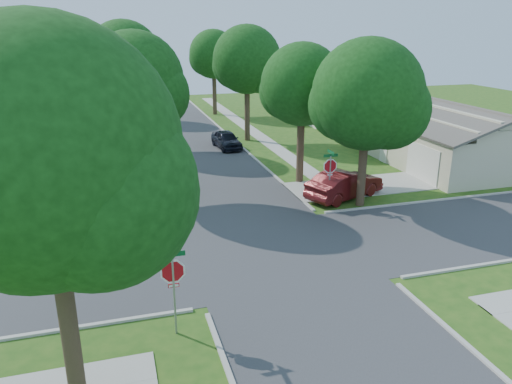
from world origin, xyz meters
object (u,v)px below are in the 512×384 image
at_px(tree_ne_corner, 368,100).
at_px(tree_w_near, 136,86).
at_px(car_driveway, 345,184).
at_px(stop_sign_sw, 173,275).
at_px(car_curb_east, 227,140).
at_px(tree_w_mid, 125,62).
at_px(tree_e_mid, 248,63).
at_px(tree_sw_corner, 50,166).
at_px(house_ne_far, 332,102).
at_px(house_ne_near, 440,139).
at_px(tree_w_far, 120,63).
at_px(stop_sign_ne, 330,168).
at_px(tree_e_far, 214,56).
at_px(car_curb_west, 149,110).
at_px(tree_e_near, 303,88).

bearing_deg(tree_ne_corner, tree_w_near, 156.44).
xyz_separation_m(tree_w_near, car_driveway, (10.64, -3.51, -5.32)).
bearing_deg(tree_w_near, tree_ne_corner, -23.56).
height_order(stop_sign_sw, car_curb_east, stop_sign_sw).
distance_m(tree_w_mid, car_curb_east, 9.41).
distance_m(tree_e_mid, tree_ne_corner, 16.89).
height_order(tree_w_mid, car_curb_east, tree_w_mid).
relative_size(tree_sw_corner, house_ne_far, 0.70).
relative_size(house_ne_near, car_curb_east, 3.42).
bearing_deg(tree_w_far, stop_sign_ne, -72.30).
distance_m(house_ne_near, car_curb_east, 15.66).
distance_m(tree_w_near, house_ne_far, 29.10).
bearing_deg(tree_sw_corner, tree_e_mid, 66.47).
distance_m(stop_sign_sw, tree_e_far, 40.04).
relative_size(tree_sw_corner, car_curb_west, 2.24).
bearing_deg(tree_w_far, house_ne_near, -48.10).
distance_m(stop_sign_ne, tree_ne_corner, 3.96).
bearing_deg(house_ne_near, car_curb_west, 127.41).
bearing_deg(tree_e_mid, tree_sw_corner, -113.53).
bearing_deg(tree_sw_corner, car_driveway, 42.92).
bearing_deg(tree_ne_corner, car_curb_east, 105.25).
bearing_deg(car_curb_east, house_ne_far, 31.90).
height_order(stop_sign_sw, tree_e_mid, tree_e_mid).
height_order(tree_e_mid, tree_e_far, tree_e_mid).
height_order(tree_w_near, tree_w_mid, tree_w_mid).
bearing_deg(stop_sign_sw, tree_sw_corner, -140.03).
bearing_deg(tree_sw_corner, stop_sign_ne, 43.94).
xyz_separation_m(tree_e_far, car_curb_west, (-6.87, 0.66, -5.36)).
bearing_deg(car_curb_west, tree_e_near, 111.61).
distance_m(tree_w_near, tree_ne_corner, 12.02).
bearing_deg(tree_e_near, tree_sw_corner, -127.30).
bearing_deg(tree_e_near, tree_ne_corner, -71.47).
distance_m(tree_ne_corner, car_curb_west, 32.01).
relative_size(car_driveway, car_curb_west, 1.13).
height_order(tree_w_far, tree_sw_corner, tree_sw_corner).
height_order(stop_sign_ne, tree_sw_corner, tree_sw_corner).
height_order(tree_e_far, tree_w_far, tree_e_far).
relative_size(stop_sign_sw, tree_e_far, 0.34).
distance_m(tree_e_mid, tree_sw_corner, 30.54).
height_order(tree_sw_corner, house_ne_near, tree_sw_corner).
bearing_deg(house_ne_far, stop_sign_sw, -121.55).
bearing_deg(house_ne_near, tree_ne_corner, -144.82).
relative_size(tree_e_far, house_ne_near, 0.64).
relative_size(stop_sign_sw, tree_w_mid, 0.31).
relative_size(stop_sign_ne, tree_sw_corner, 0.31).
distance_m(tree_e_mid, tree_w_mid, 9.40).
xyz_separation_m(tree_w_far, car_curb_east, (7.05, -15.28, -4.83)).
xyz_separation_m(stop_sign_sw, car_curb_east, (7.10, 23.43, -1.35)).
relative_size(tree_e_mid, house_ne_far, 0.68).
xyz_separation_m(stop_sign_ne, tree_w_near, (-9.34, 4.31, 4.08)).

